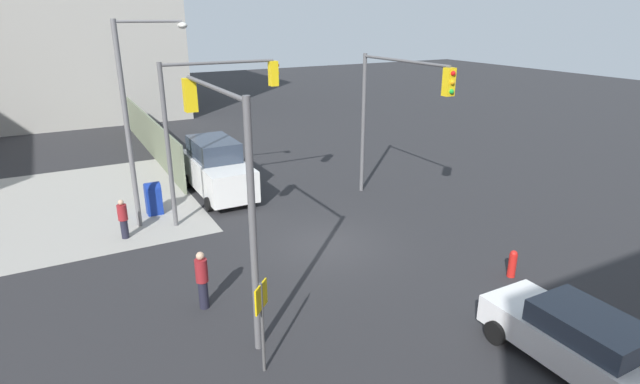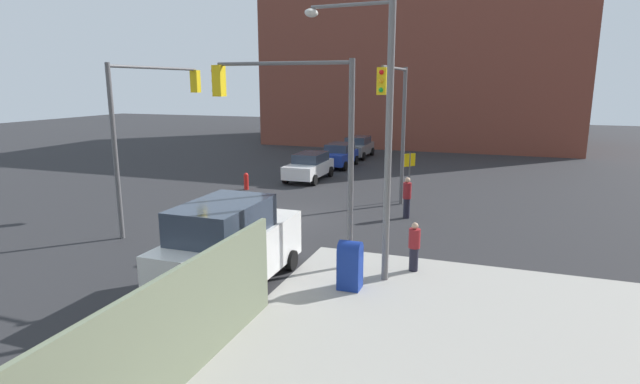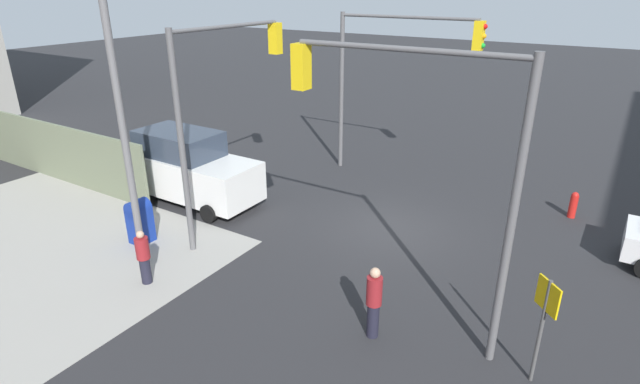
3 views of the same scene
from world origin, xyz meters
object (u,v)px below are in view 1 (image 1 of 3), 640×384
traffic_signal_nw_corner (223,158)px  street_lamp_corner (135,110)px  van_white_delivery (217,168)px  fire_hydrant (512,263)px  pedestrian_waiting (202,279)px  pedestrian_crossing (123,219)px  mailbox_blue (153,197)px  traffic_signal_se_corner (393,102)px  coupe_white (576,338)px  traffic_signal_ne_corner (212,110)px

traffic_signal_nw_corner → street_lamp_corner: size_ratio=0.81×
traffic_signal_nw_corner → van_white_delivery: bearing=-15.3°
fire_hydrant → pedestrian_waiting: bearing=72.3°
fire_hydrant → pedestrian_crossing: (9.20, 10.70, 0.33)m
mailbox_blue → pedestrian_waiting: (-8.20, 0.20, 0.18)m
pedestrian_waiting → mailbox_blue: bearing=124.2°
traffic_signal_se_corner → fire_hydrant: traffic_signal_se_corner is taller
fire_hydrant → coupe_white: size_ratio=0.22×
pedestrian_crossing → coupe_white: bearing=-98.2°
street_lamp_corner → mailbox_blue: size_ratio=5.59×
traffic_signal_se_corner → coupe_white: (-11.12, 2.57, -3.81)m
fire_hydrant → pedestrian_crossing: 14.12m
traffic_signal_ne_corner → coupe_white: size_ratio=1.50×
mailbox_blue → fire_hydrant: 14.50m
traffic_signal_ne_corner → pedestrian_waiting: (-6.50, 2.53, -3.65)m
coupe_white → pedestrian_waiting: size_ratio=2.40×
fire_hydrant → mailbox_blue: bearing=39.4°
coupe_white → pedestrian_crossing: 15.54m
traffic_signal_nw_corner → traffic_signal_ne_corner: 7.25m
coupe_white → van_white_delivery: size_ratio=0.80×
traffic_signal_ne_corner → pedestrian_waiting: traffic_signal_ne_corner is taller
traffic_signal_se_corner → mailbox_blue: size_ratio=4.55×
fire_hydrant → pedestrian_waiting: pedestrian_waiting is taller
coupe_white → mailbox_blue: bearing=24.7°
mailbox_blue → fire_hydrant: mailbox_blue is taller
traffic_signal_ne_corner → street_lamp_corner: bearing=76.4°
traffic_signal_ne_corner → pedestrian_crossing: 5.39m
fire_hydrant → pedestrian_waiting: size_ratio=0.52×
street_lamp_corner → coupe_white: 16.31m
pedestrian_crossing → traffic_signal_ne_corner: bearing=-36.5°
traffic_signal_se_corner → mailbox_blue: 11.00m
traffic_signal_se_corner → van_white_delivery: traffic_signal_se_corner is taller
traffic_signal_ne_corner → van_white_delivery: bearing=-16.9°
mailbox_blue → coupe_white: (-15.06, -6.93, 0.08)m
traffic_signal_ne_corner → pedestrian_waiting: size_ratio=3.59×
traffic_signal_nw_corner → mailbox_blue: 9.54m
van_white_delivery → pedestrian_crossing: van_white_delivery is taller
coupe_white → van_white_delivery: van_white_delivery is taller
coupe_white → pedestrian_waiting: pedestrian_waiting is taller
traffic_signal_nw_corner → traffic_signal_se_corner: (4.77, -9.00, 0.04)m
traffic_signal_ne_corner → traffic_signal_se_corner: bearing=-107.4°
traffic_signal_nw_corner → coupe_white: traffic_signal_nw_corner is taller
traffic_signal_ne_corner → mailbox_blue: traffic_signal_ne_corner is taller
van_white_delivery → traffic_signal_se_corner: bearing=-128.9°
street_lamp_corner → fire_hydrant: street_lamp_corner is taller
traffic_signal_ne_corner → pedestrian_crossing: bearing=94.5°
traffic_signal_ne_corner → van_white_delivery: (2.84, -0.87, -3.31)m
mailbox_blue → street_lamp_corner: bearing=157.3°
traffic_signal_nw_corner → mailbox_blue: traffic_signal_nw_corner is taller
traffic_signal_nw_corner → street_lamp_corner: street_lamp_corner is taller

